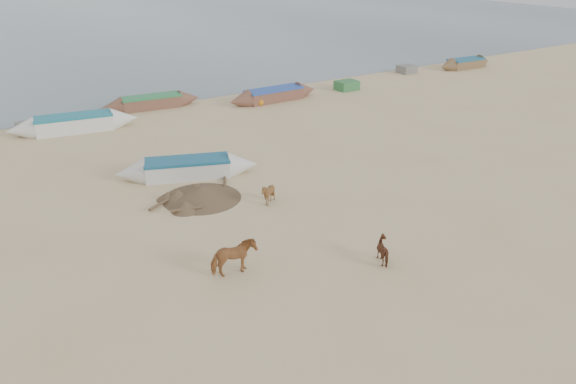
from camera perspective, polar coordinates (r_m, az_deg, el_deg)
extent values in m
plane|color=tan|center=(18.80, 6.69, -6.95)|extent=(140.00, 140.00, 0.00)
imported|color=#975E31|center=(17.74, -5.56, -6.66)|extent=(1.49, 0.80, 1.21)
imported|color=brown|center=(22.38, -2.03, -0.17)|extent=(0.94, 0.86, 0.93)
imported|color=brown|center=(18.70, 9.90, -5.87)|extent=(0.76, 0.87, 0.83)
cone|color=brown|center=(23.25, -8.78, -0.08)|extent=(3.89, 3.89, 0.50)
sphere|color=#C17112|center=(36.69, -2.83, 9.08)|extent=(0.44, 0.44, 0.44)
cube|color=slate|center=(34.35, -24.88, 5.94)|extent=(1.20, 1.10, 0.56)
cube|color=#306B39|center=(41.04, 5.99, 10.73)|extent=(1.50, 1.20, 0.64)
cube|color=slate|center=(47.44, 11.97, 12.11)|extent=(1.30, 1.20, 0.60)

